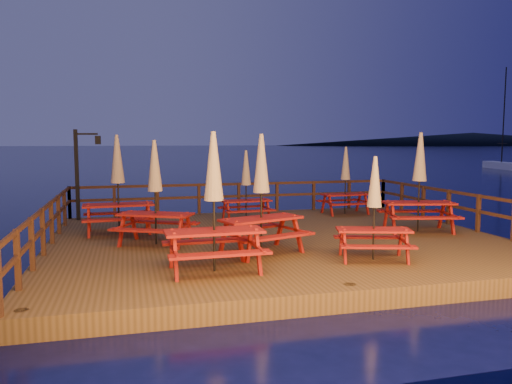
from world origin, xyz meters
TOP-DOWN VIEW (x-y plane):
  - ground at (0.00, 0.00)m, footprint 500.00×500.00m
  - deck at (0.00, 0.00)m, footprint 12.00×10.00m
  - deck_piles at (0.00, 0.00)m, footprint 11.44×9.44m
  - railing at (0.00, 1.78)m, footprint 11.80×9.75m
  - lamp_post at (-5.39, 4.55)m, footprint 0.85×0.18m
  - headland_right at (185.00, 230.00)m, footprint 230.40×86.40m
  - sailboat at (34.08, 30.78)m, footprint 2.76×7.29m
  - picnic_table_0 at (3.64, 3.59)m, footprint 1.73×1.44m
  - picnic_table_1 at (-2.26, -3.06)m, footprint 2.00×1.65m
  - picnic_table_2 at (-0.19, 2.89)m, footprint 1.70×1.43m
  - picnic_table_3 at (-3.26, -0.09)m, footprint 2.34×2.20m
  - picnic_table_4 at (4.24, -0.15)m, footprint 2.33×2.06m
  - picnic_table_5 at (1.33, -2.97)m, footprint 1.92×1.73m
  - picnic_table_6 at (-4.20, 1.76)m, footprint 2.03×1.69m
  - picnic_table_7 at (-0.91, -1.70)m, footprint 2.37×2.16m

SIDE VIEW (x-z plane):
  - deck_piles at x=0.00m, z-range -1.00..0.40m
  - ground at x=0.00m, z-range 0.00..0.00m
  - deck at x=0.00m, z-range 0.00..0.40m
  - sailboat at x=34.08m, z-range -4.99..5.70m
  - railing at x=0.00m, z-range 0.61..1.71m
  - picnic_table_5 at x=1.33m, z-range 0.45..2.75m
  - picnic_table_2 at x=-0.19m, z-range 0.45..2.76m
  - picnic_table_0 at x=3.64m, z-range 0.45..2.86m
  - picnic_table_3 at x=-3.26m, z-range 0.45..3.11m
  - picnic_table_7 at x=-0.91m, z-range 0.45..3.25m
  - picnic_table_6 at x=-4.20m, z-range 0.45..3.25m
  - picnic_table_1 at x=-2.26m, z-range 0.46..3.28m
  - picnic_table_4 at x=4.24m, z-range 0.46..3.33m
  - lamp_post at x=-5.39m, z-range 0.70..3.70m
  - headland_right at x=185.00m, z-range 0.00..7.00m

